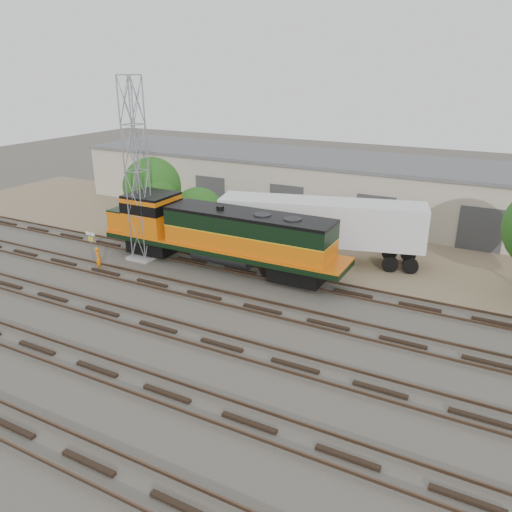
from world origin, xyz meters
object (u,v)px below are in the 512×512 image
at_px(semi_trailer, 325,224).
at_px(signal_tower, 137,174).
at_px(locomotive, 217,233).
at_px(worker, 99,259).

bearing_deg(semi_trailer, signal_tower, -168.93).
relative_size(locomotive, signal_tower, 1.43).
relative_size(signal_tower, semi_trailer, 0.87).
height_order(signal_tower, semi_trailer, signal_tower).
height_order(signal_tower, worker, signal_tower).
distance_m(locomotive, semi_trailer, 7.71).
relative_size(locomotive, semi_trailer, 1.24).
bearing_deg(signal_tower, locomotive, 10.11).
xyz_separation_m(worker, semi_trailer, (13.00, 9.00, 1.93)).
bearing_deg(locomotive, signal_tower, -169.89).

